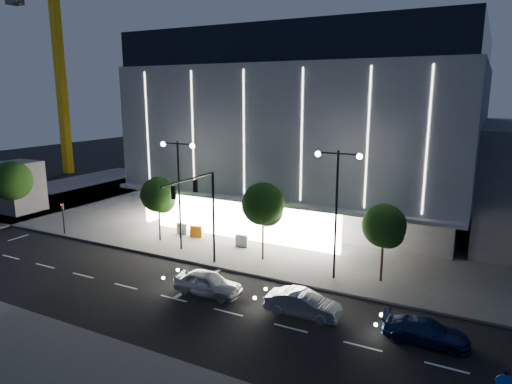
{
  "coord_description": "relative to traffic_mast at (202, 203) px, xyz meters",
  "views": [
    {
      "loc": [
        18.95,
        -22.68,
        12.63
      ],
      "look_at": [
        2.59,
        8.56,
        5.0
      ],
      "focal_mm": 32.0,
      "sensor_mm": 36.0,
      "label": 1
    }
  ],
  "objects": [
    {
      "name": "car_second",
      "position": [
        9.04,
        -3.15,
        -4.3
      ],
      "size": [
        4.44,
        1.69,
        1.44
      ],
      "primitive_type": "imported",
      "rotation": [
        0.0,
        0.0,
        1.61
      ],
      "color": "#B0B3B8",
      "rests_on": "ground"
    },
    {
      "name": "tree_right",
      "position": [
        12.03,
        3.68,
        -1.14
      ],
      "size": [
        2.91,
        2.91,
        5.51
      ],
      "color": "black",
      "rests_on": "ground"
    },
    {
      "name": "tower_crane",
      "position": [
        -41.92,
        24.66,
        15.48
      ],
      "size": [
        32.0,
        2.0,
        28.5
      ],
      "color": "gold",
      "rests_on": "ground"
    },
    {
      "name": "museum",
      "position": [
        1.98,
        18.97,
        4.25
      ],
      "size": [
        30.0,
        25.8,
        18.0
      ],
      "color": "#4C4C51",
      "rests_on": "ground"
    },
    {
      "name": "car_third",
      "position": [
        15.75,
        -2.93,
        -4.4
      ],
      "size": [
        4.38,
        1.86,
        1.26
      ],
      "primitive_type": "imported",
      "rotation": [
        0.0,
        0.0,
        1.59
      ],
      "color": "#14234E",
      "rests_on": "ground"
    },
    {
      "name": "car_lead",
      "position": [
        2.57,
        -3.32,
        -4.26
      ],
      "size": [
        4.59,
        1.99,
        1.54
      ],
      "primitive_type": "imported",
      "rotation": [
        0.0,
        0.0,
        1.61
      ],
      "color": "#B6B7BE",
      "rests_on": "ground"
    },
    {
      "name": "tree_mid",
      "position": [
        3.03,
        3.68,
        -0.69
      ],
      "size": [
        3.25,
        3.25,
        6.15
      ],
      "color": "black",
      "rests_on": "ground"
    },
    {
      "name": "street_lamp_east",
      "position": [
        9.0,
        2.66,
        0.93
      ],
      "size": [
        3.16,
        0.36,
        9.0
      ],
      "color": "black",
      "rests_on": "ground"
    },
    {
      "name": "ped_signal_far",
      "position": [
        -16.0,
        1.16,
        -3.14
      ],
      "size": [
        0.22,
        0.24,
        3.0
      ],
      "color": "black",
      "rests_on": "ground"
    },
    {
      "name": "sidewalk_west",
      "position": [
        -31.0,
        6.66,
        -4.95
      ],
      "size": [
        16.0,
        50.0,
        0.15
      ],
      "primitive_type": "cube",
      "color": "#474747",
      "rests_on": "ground"
    },
    {
      "name": "barrier_a",
      "position": [
        -4.76,
        5.9,
        -4.38
      ],
      "size": [
        1.13,
        0.51,
        1.0
      ],
      "primitive_type": "cube",
      "rotation": [
        0.0,
        0.0,
        0.25
      ],
      "color": "orange",
      "rests_on": "sidewalk_museum"
    },
    {
      "name": "street_lamp_west",
      "position": [
        -4.0,
        2.66,
        0.93
      ],
      "size": [
        3.16,
        0.36,
        9.0
      ],
      "color": "black",
      "rests_on": "ground"
    },
    {
      "name": "barrier_b",
      "position": [
        -6.35,
        5.99,
        -4.38
      ],
      "size": [
        1.1,
        0.27,
        1.0
      ],
      "primitive_type": "cube",
      "rotation": [
        0.0,
        0.0,
        -0.01
      ],
      "color": "silver",
      "rests_on": "sidewalk_museum"
    },
    {
      "name": "traffic_mast",
      "position": [
        0.0,
        0.0,
        0.0
      ],
      "size": [
        0.33,
        5.89,
        7.07
      ],
      "color": "black",
      "rests_on": "ground"
    },
    {
      "name": "ground",
      "position": [
        -1.0,
        -3.34,
        -5.03
      ],
      "size": [
        160.0,
        160.0,
        0.0
      ],
      "primitive_type": "plane",
      "color": "black",
      "rests_on": "ground"
    },
    {
      "name": "tree_left",
      "position": [
        -6.97,
        3.68,
        -0.99
      ],
      "size": [
        3.02,
        3.02,
        5.72
      ],
      "color": "black",
      "rests_on": "ground"
    },
    {
      "name": "barrier_d",
      "position": [
        0.12,
        5.47,
        -4.38
      ],
      "size": [
        1.11,
        0.28,
        1.0
      ],
      "primitive_type": "cube",
      "rotation": [
        0.0,
        0.0,
        0.03
      ],
      "color": "silver",
      "rests_on": "sidewalk_museum"
    },
    {
      "name": "sidewalk_museum",
      "position": [
        4.0,
        20.66,
        -4.95
      ],
      "size": [
        70.0,
        40.0,
        0.15
      ],
      "primitive_type": "cube",
      "color": "#474747",
      "rests_on": "ground"
    }
  ]
}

